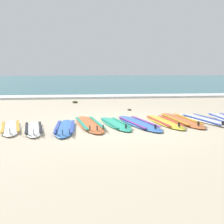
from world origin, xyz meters
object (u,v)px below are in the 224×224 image
surfboard_2 (34,129)px  surfboard_5 (115,124)px  surfboard_4 (89,124)px  surfboard_6 (138,123)px  surfboard_8 (181,120)px  surfboard_1 (10,127)px  surfboard_3 (65,128)px  surfboard_7 (164,122)px  surfboard_9 (206,120)px

surfboard_2 → surfboard_5: bearing=10.6°
surfboard_4 → surfboard_6: 1.42m
surfboard_2 → surfboard_8: 4.34m
surfboard_8 → surfboard_1: bearing=-173.8°
surfboard_1 → surfboard_4: (2.11, 0.26, 0.00)m
surfboard_3 → surfboard_7: same height
surfboard_1 → surfboard_6: 3.53m
surfboard_2 → surfboard_4: same height
surfboard_8 → surfboard_9: (0.76, -0.09, 0.00)m
surfboard_3 → surfboard_4: size_ratio=0.86×
surfboard_1 → surfboard_5: same height
surfboard_5 → surfboard_8: bearing=9.0°
surfboard_1 → surfboard_7: same height
surfboard_4 → surfboard_9: size_ratio=1.01×
surfboard_7 → surfboard_8: same height
surfboard_1 → surfboard_6: size_ratio=0.84×
surfboard_1 → surfboard_6: same height
surfboard_2 → surfboard_4: size_ratio=0.78×
surfboard_2 → surfboard_9: size_ratio=0.79×
surfboard_2 → surfboard_4: (1.46, 0.46, -0.00)m
surfboard_3 → surfboard_9: size_ratio=0.87×
surfboard_6 → surfboard_9: bearing=6.0°
surfboard_6 → surfboard_8: (1.40, 0.31, -0.00)m
surfboard_4 → surfboard_5: (0.74, -0.05, -0.00)m
surfboard_2 → surfboard_1: bearing=162.1°
surfboard_5 → surfboard_7: size_ratio=0.92×
surfboard_8 → surfboard_2: bearing=-170.1°
surfboard_2 → surfboard_5: (2.20, 0.41, -0.00)m
surfboard_3 → surfboard_4: (0.65, 0.43, -0.00)m
surfboard_5 → surfboard_4: bearing=176.0°
surfboard_2 → surfboard_7: (3.68, 0.54, -0.00)m
surfboard_9 → surfboard_2: bearing=-172.6°
surfboard_7 → surfboard_9: bearing=4.9°
surfboard_1 → surfboard_5: bearing=4.1°
surfboard_5 → surfboard_8: 2.10m
surfboard_1 → surfboard_7: (4.33, 0.33, -0.00)m
surfboard_1 → surfboard_5: 2.85m
surfboard_5 → surfboard_3: bearing=-164.8°
surfboard_1 → surfboard_9: (5.69, 0.45, 0.00)m
surfboard_5 → surfboard_8: (2.08, 0.33, -0.00)m
surfboard_6 → surfboard_9: (2.16, 0.23, 0.00)m
surfboard_3 → surfboard_8: (3.47, 0.71, -0.00)m
surfboard_6 → surfboard_7: 0.81m
surfboard_2 → surfboard_5: size_ratio=0.94×
surfboard_2 → surfboard_7: same height
surfboard_4 → surfboard_6: same height
surfboard_2 → surfboard_5: 2.24m
surfboard_1 → surfboard_7: size_ratio=0.92×
surfboard_3 → surfboard_1: bearing=173.2°
surfboard_4 → surfboard_2: bearing=-162.4°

